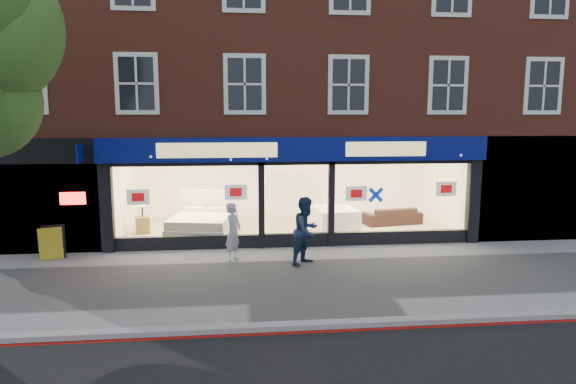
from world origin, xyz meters
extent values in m
plane|color=gray|center=(0.00, 0.00, 0.00)|extent=(120.00, 120.00, 0.00)
cube|color=#8C0A07|center=(0.00, -3.10, 0.01)|extent=(60.00, 0.10, 0.01)
cube|color=gray|center=(0.00, -2.90, 0.06)|extent=(60.00, 0.25, 0.12)
cube|color=tan|center=(0.00, 5.25, 0.05)|extent=(11.00, 4.50, 0.10)
cube|color=brown|center=(0.00, 7.00, 6.65)|extent=(19.00, 8.00, 6.70)
cube|color=#060E61|center=(0.00, 2.88, 2.95)|extent=(11.40, 0.28, 0.70)
cube|color=black|center=(0.00, 3.08, 0.20)|extent=(11.00, 0.18, 0.40)
cube|color=black|center=(-5.50, 3.05, 1.30)|extent=(0.35, 0.30, 2.60)
cube|color=black|center=(5.50, 3.05, 1.30)|extent=(0.35, 0.30, 2.60)
cube|color=white|center=(-3.25, 3.00, 1.45)|extent=(4.20, 0.02, 2.10)
cube|color=white|center=(3.25, 3.00, 1.45)|extent=(4.20, 0.02, 2.10)
cube|color=white|center=(0.00, 3.25, 1.15)|extent=(1.80, 0.02, 2.10)
cube|color=silver|center=(0.00, 7.50, 1.30)|extent=(11.00, 0.20, 2.60)
cube|color=#FFEAC6|center=(0.00, 5.25, 2.60)|extent=(11.00, 4.50, 0.12)
cube|color=black|center=(-7.60, 3.30, 1.65)|extent=(3.80, 0.60, 3.30)
cube|color=#FF140C|center=(-6.40, 2.95, 1.60)|extent=(0.70, 0.04, 0.35)
cube|color=black|center=(7.50, 3.20, 1.65)|extent=(4.00, 0.40, 3.30)
cube|color=beige|center=(-2.89, 4.27, 0.29)|extent=(2.24, 2.50, 0.39)
cube|color=beige|center=(-2.89, 4.27, 0.62)|extent=(2.15, 2.40, 0.28)
cube|color=beige|center=(-2.68, 5.41, 0.76)|extent=(1.95, 0.47, 1.32)
cube|color=beige|center=(-3.15, 5.12, 0.83)|extent=(0.76, 0.48, 0.13)
cube|color=beige|center=(-2.34, 4.97, 0.83)|extent=(0.76, 0.48, 0.13)
cube|color=brown|center=(-4.84, 4.88, 0.38)|extent=(0.53, 0.53, 0.55)
cube|color=white|center=(1.60, 5.14, 0.21)|extent=(1.47, 1.79, 0.22)
cube|color=white|center=(1.60, 5.14, 0.43)|extent=(1.47, 1.79, 0.22)
cube|color=white|center=(1.60, 5.14, 0.65)|extent=(1.47, 1.79, 0.22)
imported|color=black|center=(3.71, 5.45, 0.40)|extent=(2.13, 1.12, 0.59)
cube|color=gold|center=(-6.84, 2.36, 0.47)|extent=(0.70, 0.55, 0.94)
imported|color=#A8ABB0|center=(-1.89, 1.73, 0.80)|extent=(0.59, 0.69, 1.60)
imported|color=#1B2C4C|center=(0.04, 1.25, 0.91)|extent=(1.10, 1.11, 1.81)
camera|label=1|loc=(-1.81, -11.92, 3.98)|focal=32.00mm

